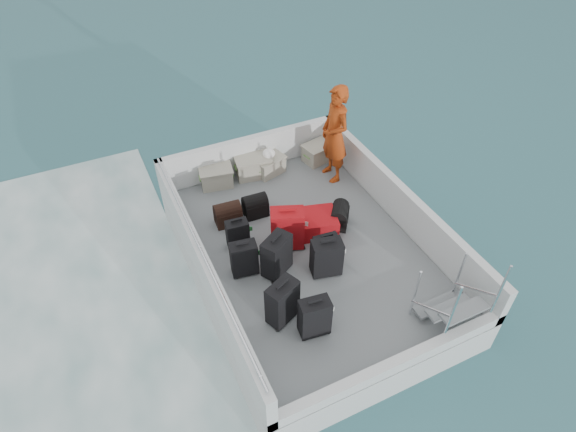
# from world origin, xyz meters

# --- Properties ---
(ground) EXTENTS (160.00, 160.00, 0.00)m
(ground) POSITION_xyz_m (0.00, 0.00, 0.00)
(ground) COLOR #16444D
(ground) RESTS_ON ground
(wake_foam) EXTENTS (10.00, 10.00, 0.00)m
(wake_foam) POSITION_xyz_m (-4.80, 0.00, 0.00)
(wake_foam) COLOR white
(wake_foam) RESTS_ON ground
(ferry_hull) EXTENTS (3.60, 5.00, 0.60)m
(ferry_hull) POSITION_xyz_m (0.00, 0.00, 0.30)
(ferry_hull) COLOR silver
(ferry_hull) RESTS_ON ground
(deck) EXTENTS (3.30, 4.70, 0.02)m
(deck) POSITION_xyz_m (0.00, 0.00, 0.61)
(deck) COLOR slate
(deck) RESTS_ON ferry_hull
(deck_fittings) EXTENTS (3.60, 5.00, 0.90)m
(deck_fittings) POSITION_xyz_m (0.35, -0.32, 0.99)
(deck_fittings) COLOR silver
(deck_fittings) RESTS_ON deck
(suitcase_0) EXTENTS (0.52, 0.42, 0.70)m
(suitcase_0) POSITION_xyz_m (-0.95, -1.09, 0.97)
(suitcase_0) COLOR black
(suitcase_0) RESTS_ON deck
(suitcase_1) EXTENTS (0.43, 0.29, 0.60)m
(suitcase_1) POSITION_xyz_m (-1.11, -0.06, 0.92)
(suitcase_1) COLOR black
(suitcase_1) RESTS_ON deck
(suitcase_2) EXTENTS (0.38, 0.25, 0.52)m
(suitcase_2) POSITION_xyz_m (-1.00, 0.52, 0.88)
(suitcase_2) COLOR black
(suitcase_2) RESTS_ON deck
(suitcase_3) EXTENTS (0.44, 0.29, 0.64)m
(suitcase_3) POSITION_xyz_m (-0.66, -1.48, 0.94)
(suitcase_3) COLOR black
(suitcase_3) RESTS_ON deck
(suitcase_4) EXTENTS (0.55, 0.48, 0.69)m
(suitcase_4) POSITION_xyz_m (-0.66, -0.26, 0.97)
(suitcase_4) COLOR black
(suitcase_4) RESTS_ON deck
(suitcase_5) EXTENTS (0.60, 0.49, 0.72)m
(suitcase_5) POSITION_xyz_m (-0.27, 0.20, 0.98)
(suitcase_5) COLOR #9F0D0C
(suitcase_5) RESTS_ON deck
(suitcase_6) EXTENTS (0.51, 0.37, 0.64)m
(suitcase_6) POSITION_xyz_m (0.01, -0.59, 0.94)
(suitcase_6) COLOR black
(suitcase_6) RESTS_ON deck
(suitcase_7) EXTENTS (0.40, 0.25, 0.54)m
(suitcase_7) POSITION_xyz_m (0.10, -0.41, 0.89)
(suitcase_7) COLOR black
(suitcase_7) RESTS_ON deck
(suitcase_8) EXTENTS (0.98, 0.77, 0.34)m
(suitcase_8) POSITION_xyz_m (0.22, 0.32, 0.79)
(suitcase_8) COLOR #9F0D0C
(suitcase_8) RESTS_ON deck
(duffel_0) EXTENTS (0.47, 0.33, 0.32)m
(duffel_0) POSITION_xyz_m (-0.95, 1.12, 0.78)
(duffel_0) COLOR black
(duffel_0) RESTS_ON deck
(duffel_1) EXTENTS (0.42, 0.32, 0.32)m
(duffel_1) POSITION_xyz_m (-0.45, 1.12, 0.78)
(duffel_1) COLOR black
(duffel_1) RESTS_ON deck
(duffel_2) EXTENTS (0.49, 0.51, 0.32)m
(duffel_2) POSITION_xyz_m (0.74, 0.27, 0.78)
(duffel_2) COLOR black
(duffel_2) RESTS_ON deck
(crate_0) EXTENTS (0.63, 0.49, 0.35)m
(crate_0) POSITION_xyz_m (-0.78, 2.20, 0.79)
(crate_0) COLOR #A2A08D
(crate_0) RESTS_ON deck
(crate_1) EXTENTS (0.70, 0.54, 0.39)m
(crate_1) POSITION_xyz_m (-0.04, 2.20, 0.81)
(crate_1) COLOR #A2A08D
(crate_1) RESTS_ON deck
(crate_2) EXTENTS (0.62, 0.51, 0.33)m
(crate_2) POSITION_xyz_m (0.26, 2.12, 0.78)
(crate_2) COLOR #A2A08D
(crate_2) RESTS_ON deck
(crate_3) EXTENTS (0.63, 0.49, 0.34)m
(crate_3) POSITION_xyz_m (1.31, 2.09, 0.79)
(crate_3) COLOR #A2A08D
(crate_3) RESTS_ON deck
(yellow_bag) EXTENTS (0.28, 0.26, 0.22)m
(yellow_bag) POSITION_xyz_m (1.45, 2.20, 0.73)
(yellow_bag) COLOR gold
(yellow_bag) RESTS_ON deck
(white_bag) EXTENTS (0.24, 0.24, 0.18)m
(white_bag) POSITION_xyz_m (0.26, 2.12, 1.04)
(white_bag) COLOR white
(white_bag) RESTS_ON crate_2
(passenger) EXTENTS (0.45, 0.69, 1.87)m
(passenger) POSITION_xyz_m (1.30, 1.51, 1.56)
(passenger) COLOR #E04C15
(passenger) RESTS_ON deck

